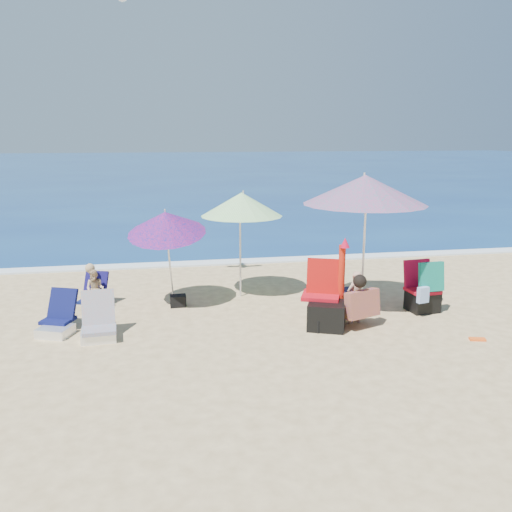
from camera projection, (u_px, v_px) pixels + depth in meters
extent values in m
plane|color=#D8BC84|center=(286.00, 336.00, 8.64)|extent=(120.00, 120.00, 0.00)
cube|color=navy|center=(177.00, 167.00, 51.81)|extent=(120.00, 80.00, 0.12)
cube|color=white|center=(238.00, 262.00, 13.53)|extent=(120.00, 0.50, 0.04)
cylinder|color=white|center=(364.00, 249.00, 9.67)|extent=(0.04, 0.04, 2.29)
cone|color=#EB1F72|center=(365.00, 190.00, 9.44)|extent=(2.27, 2.27, 0.52)
cylinder|color=white|center=(364.00, 176.00, 9.39)|extent=(0.04, 0.04, 0.14)
cylinder|color=silver|center=(240.00, 249.00, 10.52)|extent=(0.04, 0.04, 1.92)
cone|color=green|center=(242.00, 204.00, 10.34)|extent=(1.87, 1.87, 0.45)
cylinder|color=silver|center=(243.00, 194.00, 10.30)|extent=(0.04, 0.04, 0.12)
cylinder|color=silver|center=(170.00, 263.00, 9.98)|extent=(0.14, 0.42, 1.60)
cone|color=#AD1859|center=(166.00, 223.00, 9.70)|extent=(1.75, 1.79, 0.74)
cylinder|color=white|center=(165.00, 212.00, 9.73)|extent=(0.04, 0.06, 0.11)
cylinder|color=red|center=(341.00, 284.00, 9.13)|extent=(0.15, 0.15, 1.35)
cone|color=#B90D2D|center=(345.00, 243.00, 8.92)|extent=(0.20, 0.20, 0.17)
cube|color=#0C1146|center=(58.00, 320.00, 8.86)|extent=(0.59, 0.55, 0.06)
cube|color=#0B0F3F|center=(63.00, 304.00, 8.91)|extent=(0.53, 0.43, 0.50)
cube|color=white|center=(55.00, 331.00, 8.63)|extent=(0.61, 0.58, 0.15)
cube|color=#C06343|center=(99.00, 330.00, 8.40)|extent=(0.54, 0.48, 0.06)
cube|color=#D35C4A|center=(98.00, 307.00, 8.61)|extent=(0.53, 0.33, 0.54)
cube|color=white|center=(99.00, 335.00, 8.46)|extent=(0.56, 0.50, 0.16)
cube|color=#B60D18|center=(321.00, 296.00, 9.17)|extent=(0.79, 0.75, 0.07)
cube|color=#A30F0B|center=(325.00, 277.00, 9.19)|extent=(0.64, 0.40, 0.62)
cube|color=black|center=(327.00, 316.00, 8.92)|extent=(0.76, 0.72, 0.44)
cube|color=#B20C1E|center=(423.00, 290.00, 9.76)|extent=(0.57, 0.52, 0.06)
cube|color=#AC0C30|center=(417.00, 273.00, 9.91)|extent=(0.53, 0.20, 0.52)
cube|color=black|center=(422.00, 301.00, 9.81)|extent=(0.55, 0.50, 0.37)
cube|color=#0B8D64|center=(431.00, 277.00, 9.51)|extent=(0.48, 0.21, 0.53)
cube|color=#90B0E6|center=(423.00, 295.00, 9.39)|extent=(0.22, 0.15, 0.28)
imported|color=tan|center=(355.00, 297.00, 9.12)|extent=(0.39, 0.33, 0.91)
cube|color=#2B0E68|center=(353.00, 313.00, 9.15)|extent=(0.64, 0.60, 0.06)
cube|color=#3F0E62|center=(362.00, 304.00, 8.87)|extent=(0.67, 0.44, 0.47)
sphere|color=black|center=(360.00, 281.00, 8.79)|extent=(0.22, 0.22, 0.22)
imported|color=tan|center=(95.00, 289.00, 9.92)|extent=(0.43, 0.38, 0.73)
cube|color=#0D1648|center=(93.00, 301.00, 9.93)|extent=(0.55, 0.51, 0.05)
cube|color=#100C46|center=(96.00, 284.00, 10.15)|extent=(0.50, 0.39, 0.47)
sphere|color=tan|center=(90.00, 268.00, 9.99)|extent=(0.18, 0.18, 0.18)
cube|color=black|center=(178.00, 301.00, 10.08)|extent=(0.30, 0.22, 0.22)
cube|color=#1A1B3A|center=(350.00, 296.00, 10.23)|extent=(0.42, 0.34, 0.30)
cube|color=black|center=(322.00, 325.00, 8.83)|extent=(0.30, 0.24, 0.20)
cube|color=#FF5D1A|center=(477.00, 339.00, 8.45)|extent=(0.26, 0.17, 0.03)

